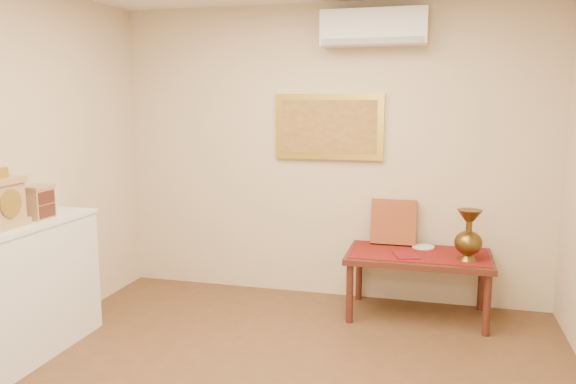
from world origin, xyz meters
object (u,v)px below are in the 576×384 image
(brass_urn_tall, at_px, (469,230))
(low_table, at_px, (418,261))
(mantel_clock, at_px, (1,203))
(wooden_chest, at_px, (38,202))

(brass_urn_tall, height_order, low_table, brass_urn_tall)
(brass_urn_tall, distance_m, low_table, 0.52)
(mantel_clock, distance_m, low_table, 3.23)
(mantel_clock, bearing_deg, brass_urn_tall, 26.85)
(brass_urn_tall, distance_m, wooden_chest, 3.30)
(mantel_clock, height_order, wooden_chest, mantel_clock)
(brass_urn_tall, height_order, mantel_clock, mantel_clock)
(brass_urn_tall, height_order, wooden_chest, wooden_chest)
(brass_urn_tall, relative_size, mantel_clock, 1.22)
(brass_urn_tall, bearing_deg, low_table, 162.13)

